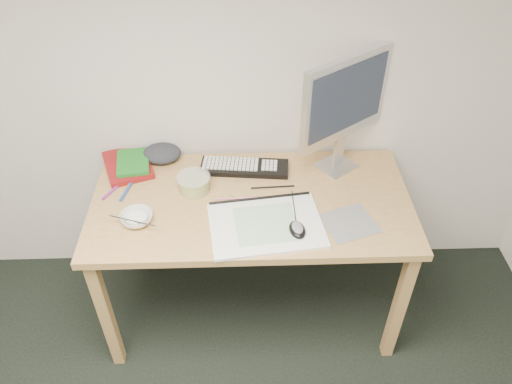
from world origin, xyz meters
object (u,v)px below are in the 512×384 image
(desk, at_px, (251,214))
(rice_bowl, at_px, (137,218))
(keyboard, at_px, (244,167))
(monitor, at_px, (345,102))
(sketchpad, at_px, (266,225))

(desk, bearing_deg, rice_bowl, -165.54)
(keyboard, height_order, rice_bowl, rice_bowl)
(desk, relative_size, keyboard, 3.41)
(desk, relative_size, monitor, 2.51)
(desk, height_order, sketchpad, sketchpad)
(desk, height_order, rice_bowl, rice_bowl)
(keyboard, xyz_separation_m, monitor, (0.44, 0.01, 0.34))
(sketchpad, bearing_deg, monitor, 40.78)
(sketchpad, distance_m, keyboard, 0.39)
(sketchpad, bearing_deg, rice_bowl, 168.06)
(desk, distance_m, rice_bowl, 0.50)
(sketchpad, height_order, keyboard, keyboard)
(desk, bearing_deg, sketchpad, -71.17)
(keyboard, bearing_deg, desk, -77.29)
(desk, height_order, keyboard, keyboard)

